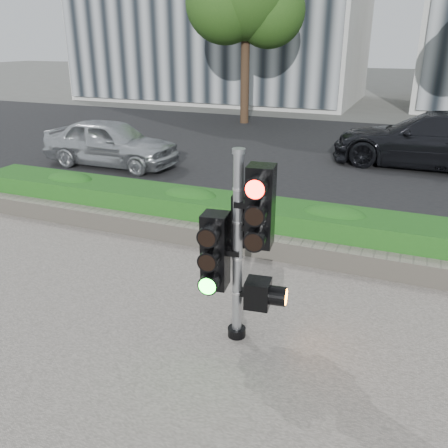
% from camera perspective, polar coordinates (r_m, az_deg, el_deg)
% --- Properties ---
extents(ground, '(120.00, 120.00, 0.00)m').
position_cam_1_polar(ground, '(6.65, -4.43, -9.73)').
color(ground, '#51514C').
rests_on(ground, ground).
extents(sidewalk, '(16.00, 11.00, 0.03)m').
position_cam_1_polar(sidewalk, '(5.01, -18.47, -22.94)').
color(sidewalk, '#9E9389').
rests_on(sidewalk, ground).
extents(road, '(60.00, 13.00, 0.02)m').
position_cam_1_polar(road, '(15.66, 12.37, 8.29)').
color(road, black).
rests_on(road, ground).
extents(curb, '(60.00, 0.25, 0.12)m').
position_cam_1_polar(curb, '(9.25, 4.33, -0.04)').
color(curb, gray).
rests_on(curb, ground).
extents(stone_wall, '(12.00, 0.32, 0.34)m').
position_cam_1_polar(stone_wall, '(8.10, 1.56, -2.10)').
color(stone_wall, gray).
rests_on(stone_wall, sidewalk).
extents(hedge, '(12.00, 1.00, 0.68)m').
position_cam_1_polar(hedge, '(8.60, 3.12, 0.53)').
color(hedge, '#38902C').
rests_on(hedge, sidewalk).
extents(traffic_signal, '(0.83, 0.64, 2.33)m').
position_cam_1_polar(traffic_signal, '(5.38, 2.08, -1.76)').
color(traffic_signal, black).
rests_on(traffic_signal, sidewalk).
extents(car_silver, '(3.92, 1.58, 1.33)m').
position_cam_1_polar(car_silver, '(13.98, -13.46, 9.50)').
color(car_silver, '#B8BCC0').
rests_on(car_silver, road).
extents(car_dark, '(5.49, 2.48, 1.56)m').
position_cam_1_polar(car_dark, '(14.64, 23.77, 9.26)').
color(car_dark, black).
rests_on(car_dark, road).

